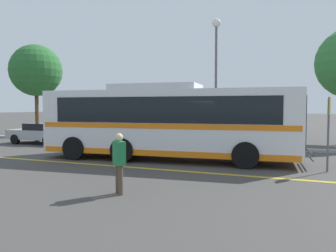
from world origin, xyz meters
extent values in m
plane|color=#423F3D|center=(0.00, 0.00, 0.00)|extent=(220.00, 220.00, 0.00)
cube|color=gold|center=(-1.00, -2.27, 0.00)|extent=(30.72, 0.20, 0.01)
cube|color=#99999E|center=(-1.00, 4.87, 0.07)|extent=(38.72, 0.36, 0.15)
cube|color=silver|center=(-1.00, -0.07, 1.65)|extent=(10.90, 3.42, 2.66)
cube|color=black|center=(-1.00, -0.07, 2.16)|extent=(9.40, 3.33, 1.04)
cube|color=orange|center=(-1.00, -0.07, 1.52)|extent=(10.69, 3.44, 0.20)
cube|color=orange|center=(-1.00, -0.07, 0.44)|extent=(10.68, 3.43, 0.24)
cube|color=black|center=(4.36, 0.40, 1.70)|extent=(0.23, 2.19, 1.96)
cube|color=black|center=(4.36, 0.40, 2.83)|extent=(0.19, 1.74, 0.24)
cube|color=silver|center=(-1.53, -0.12, 3.11)|extent=(3.91, 2.32, 0.26)
cube|color=black|center=(4.64, 0.42, 0.55)|extent=(0.20, 1.87, 0.04)
cube|color=black|center=(4.64, 0.42, 0.35)|extent=(0.20, 1.87, 0.04)
cylinder|color=black|center=(2.21, 1.41, 0.50)|extent=(1.02, 0.37, 1.00)
cylinder|color=black|center=(2.41, -0.97, 0.50)|extent=(1.02, 0.37, 1.00)
cylinder|color=black|center=(-2.71, 0.98, 0.50)|extent=(1.02, 0.37, 1.00)
cylinder|color=black|center=(-2.50, -1.40, 0.50)|extent=(1.02, 0.37, 1.00)
cylinder|color=black|center=(-4.95, 0.79, 0.50)|extent=(1.02, 0.37, 1.00)
cylinder|color=black|center=(-4.74, -1.60, 0.50)|extent=(1.02, 0.37, 1.00)
cube|color=#9E9EA3|center=(-10.60, 2.91, 0.58)|extent=(4.03, 1.98, 0.57)
cube|color=black|center=(-10.50, 2.91, 1.07)|extent=(1.70, 1.72, 0.41)
cylinder|color=black|center=(-11.85, 2.00, 0.30)|extent=(0.60, 0.20, 0.60)
cylinder|color=black|center=(-11.84, 3.84, 0.30)|extent=(0.60, 0.20, 0.60)
cylinder|color=black|center=(-9.37, 1.98, 0.30)|extent=(0.60, 0.20, 0.60)
cylinder|color=black|center=(-9.35, 3.83, 0.30)|extent=(0.60, 0.20, 0.60)
cube|color=black|center=(-4.93, 3.22, 0.57)|extent=(4.18, 2.08, 0.54)
cube|color=black|center=(-4.83, 3.22, 1.04)|extent=(1.81, 1.71, 0.40)
cylinder|color=black|center=(-6.25, 2.44, 0.30)|extent=(0.61, 0.24, 0.60)
cylinder|color=black|center=(-6.14, 4.17, 0.30)|extent=(0.61, 0.24, 0.60)
cylinder|color=black|center=(-3.73, 2.28, 0.30)|extent=(0.61, 0.24, 0.60)
cylinder|color=black|center=(-3.62, 4.01, 0.30)|extent=(0.61, 0.24, 0.60)
cylinder|color=brown|center=(-0.07, -5.82, 0.39)|extent=(0.14, 0.14, 0.77)
cylinder|color=brown|center=(-0.20, -5.71, 0.39)|extent=(0.14, 0.14, 0.77)
cube|color=#1E723F|center=(-0.14, -5.76, 1.08)|extent=(0.46, 0.44, 0.61)
sphere|color=beige|center=(-0.14, -5.76, 1.49)|extent=(0.21, 0.21, 0.21)
cylinder|color=#59595E|center=(5.18, -0.55, 1.31)|extent=(0.07, 0.07, 2.62)
cube|color=yellow|center=(5.18, -0.55, 2.29)|extent=(0.06, 0.40, 0.56)
cylinder|color=#59595E|center=(-0.23, 5.58, 3.42)|extent=(0.14, 0.14, 6.83)
sphere|color=silver|center=(-0.23, 5.58, 7.08)|extent=(0.50, 0.50, 0.50)
cylinder|color=#513823|center=(-14.37, 6.53, 1.80)|extent=(0.28, 0.28, 3.59)
sphere|color=#28662D|center=(-14.37, 6.53, 5.05)|extent=(3.89, 3.89, 3.89)
camera|label=1|loc=(4.11, -13.14, 2.27)|focal=35.00mm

